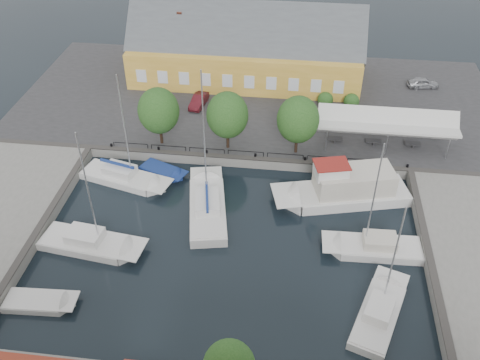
# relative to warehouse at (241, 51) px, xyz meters

# --- Properties ---
(ground) EXTENTS (140.00, 140.00, 0.00)m
(ground) POSITION_rel_warehouse_xyz_m (2.60, -28.36, -4.43)
(ground) COLOR black
(ground) RESTS_ON ground
(north_quay) EXTENTS (56.00, 26.00, 1.00)m
(north_quay) POSITION_rel_warehouse_xyz_m (2.60, -5.36, -3.93)
(north_quay) COLOR #2D2D30
(north_quay) RESTS_ON ground
(quay_edge_fittings) EXTENTS (56.00, 24.72, 0.40)m
(quay_edge_fittings) POSITION_rel_warehouse_xyz_m (2.62, -23.61, -3.37)
(quay_edge_fittings) COLOR #383533
(quay_edge_fittings) RESTS_ON north_quay
(warehouse) EXTENTS (28.56, 14.00, 9.55)m
(warehouse) POSITION_rel_warehouse_xyz_m (0.00, 0.00, 0.00)
(warehouse) COLOR gold
(warehouse) RESTS_ON north_quay
(tent_canopy) EXTENTS (14.00, 4.00, 2.83)m
(tent_canopy) POSITION_rel_warehouse_xyz_m (16.60, -13.86, -0.74)
(tent_canopy) COLOR silver
(tent_canopy) RESTS_ON north_quay
(quay_trees) EXTENTS (18.20, 4.20, 6.30)m
(quay_trees) POSITION_rel_warehouse_xyz_m (0.60, -16.36, 0.45)
(quay_trees) COLOR black
(quay_trees) RESTS_ON north_quay
(car_silver) EXTENTS (3.93, 2.01, 1.28)m
(car_silver) POSITION_rel_warehouse_xyz_m (22.55, -0.32, -2.79)
(car_silver) COLOR #A2A4AA
(car_silver) RESTS_ON north_quay
(car_red) EXTENTS (1.87, 4.02, 1.28)m
(car_red) POSITION_rel_warehouse_xyz_m (-3.98, -8.13, -2.79)
(car_red) COLOR #4E1119
(car_red) RESTS_ON north_quay
(center_sailboat) EXTENTS (5.05, 10.82, 14.17)m
(center_sailboat) POSITION_rel_warehouse_xyz_m (-0.02, -25.37, -4.07)
(center_sailboat) COLOR silver
(center_sailboat) RESTS_ON ground
(trawler) EXTENTS (13.21, 6.77, 5.00)m
(trawler) POSITION_rel_warehouse_xyz_m (12.53, -22.09, -3.41)
(trawler) COLOR silver
(trawler) RESTS_ON ground
(east_boat_b) EXTENTS (8.45, 3.01, 11.36)m
(east_boat_b) POSITION_rel_warehouse_xyz_m (14.70, -28.79, -4.17)
(east_boat_b) COLOR silver
(east_boat_b) RESTS_ON ground
(east_boat_c) EXTENTS (5.13, 8.51, 10.56)m
(east_boat_c) POSITION_rel_warehouse_xyz_m (14.54, -35.61, -4.17)
(east_boat_c) COLOR silver
(east_boat_c) RESTS_ON ground
(west_boat_a) EXTENTS (9.59, 4.98, 12.25)m
(west_boat_a) POSITION_rel_warehouse_xyz_m (-8.89, -21.97, -4.16)
(west_boat_a) COLOR silver
(west_boat_a) RESTS_ON ground
(west_boat_c) EXTENTS (9.38, 4.04, 12.19)m
(west_boat_c) POSITION_rel_warehouse_xyz_m (-9.04, -31.20, -4.17)
(west_boat_c) COLOR silver
(west_boat_c) RESTS_ON ground
(launch_sw) EXTENTS (5.67, 2.37, 0.98)m
(launch_sw) POSITION_rel_warehouse_xyz_m (-10.75, -37.58, -4.34)
(launch_sw) COLOR silver
(launch_sw) RESTS_ON ground
(launch_nw) EXTENTS (5.27, 3.72, 0.88)m
(launch_nw) POSITION_rel_warehouse_xyz_m (-5.47, -20.19, -4.34)
(launch_nw) COLOR navy
(launch_nw) RESTS_ON ground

